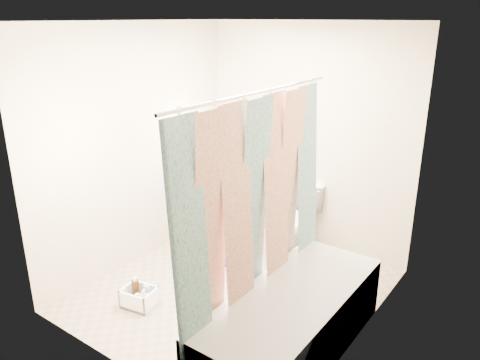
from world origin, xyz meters
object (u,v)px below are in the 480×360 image
Objects in this scene: cleaning_caddy at (140,298)px; plumber at (222,189)px; toilet at (296,221)px; bathtub at (291,321)px.

plumber is at bearing 76.19° from cleaning_caddy.
toilet reaches higher than cleaning_caddy.
cleaning_caddy is (-1.37, -0.27, -0.19)m from bathtub.
plumber is (-1.31, 0.83, 0.52)m from bathtub.
toilet is at bearing 118.60° from bathtub.
cleaning_caddy is at bearing -117.54° from toilet.
plumber is 1.31m from cleaning_caddy.
toilet is 1.80m from cleaning_caddy.
bathtub is 1.41m from cleaning_caddy.
bathtub is at bearing 0.87° from cleaning_caddy.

